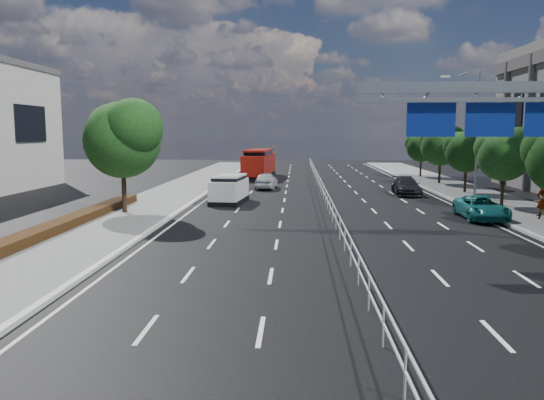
{
  "coord_description": "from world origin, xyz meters",
  "views": [
    {
      "loc": [
        -1.96,
        -12.27,
        4.79
      ],
      "look_at": [
        -2.82,
        6.33,
        2.4
      ],
      "focal_mm": 35.0,
      "sensor_mm": 36.0,
      "label": 1
    }
  ],
  "objects_px": {
    "overhead_gantry": "(510,112)",
    "parked_car_teal": "(481,208)",
    "parked_car_dark": "(406,186)",
    "near_car_silver": "(266,181)",
    "pedestrian_b": "(542,202)",
    "pedestrian_a": "(543,201)",
    "white_minivan": "(229,189)",
    "red_bus": "(259,163)",
    "near_car_dark": "(257,163)"
  },
  "relations": [
    {
      "from": "overhead_gantry",
      "to": "parked_car_teal",
      "type": "bearing_deg",
      "value": 77.8
    },
    {
      "from": "parked_car_dark",
      "to": "overhead_gantry",
      "type": "bearing_deg",
      "value": -87.52
    },
    {
      "from": "near_car_silver",
      "to": "pedestrian_b",
      "type": "xyz_separation_m",
      "value": [
        16.19,
        -15.11,
        0.22
      ]
    },
    {
      "from": "parked_car_dark",
      "to": "pedestrian_b",
      "type": "height_order",
      "value": "pedestrian_b"
    },
    {
      "from": "parked_car_teal",
      "to": "pedestrian_b",
      "type": "height_order",
      "value": "pedestrian_b"
    },
    {
      "from": "overhead_gantry",
      "to": "pedestrian_a",
      "type": "relative_size",
      "value": 5.18
    },
    {
      "from": "parked_car_teal",
      "to": "pedestrian_a",
      "type": "height_order",
      "value": "pedestrian_a"
    },
    {
      "from": "parked_car_teal",
      "to": "overhead_gantry",
      "type": "bearing_deg",
      "value": -100.71
    },
    {
      "from": "near_car_silver",
      "to": "pedestrian_a",
      "type": "distance_m",
      "value": 22.54
    },
    {
      "from": "white_minivan",
      "to": "parked_car_teal",
      "type": "distance_m",
      "value": 16.04
    },
    {
      "from": "white_minivan",
      "to": "pedestrian_a",
      "type": "bearing_deg",
      "value": -14.9
    },
    {
      "from": "white_minivan",
      "to": "parked_car_dark",
      "type": "distance_m",
      "value": 14.03
    },
    {
      "from": "parked_car_teal",
      "to": "parked_car_dark",
      "type": "bearing_deg",
      "value": 100.5
    },
    {
      "from": "red_bus",
      "to": "pedestrian_a",
      "type": "bearing_deg",
      "value": -53.58
    },
    {
      "from": "overhead_gantry",
      "to": "pedestrian_b",
      "type": "relative_size",
      "value": 6.57
    },
    {
      "from": "red_bus",
      "to": "parked_car_dark",
      "type": "distance_m",
      "value": 19.71
    },
    {
      "from": "red_bus",
      "to": "pedestrian_b",
      "type": "xyz_separation_m",
      "value": [
        17.59,
        -26.35,
        -0.64
      ]
    },
    {
      "from": "white_minivan",
      "to": "red_bus",
      "type": "bearing_deg",
      "value": 94.14
    },
    {
      "from": "white_minivan",
      "to": "pedestrian_b",
      "type": "relative_size",
      "value": 2.94
    },
    {
      "from": "parked_car_teal",
      "to": "pedestrian_b",
      "type": "distance_m",
      "value": 3.4
    },
    {
      "from": "near_car_silver",
      "to": "near_car_dark",
      "type": "xyz_separation_m",
      "value": [
        -2.72,
        25.1,
        -0.01
      ]
    },
    {
      "from": "near_car_dark",
      "to": "overhead_gantry",
      "type": "bearing_deg",
      "value": 111.27
    },
    {
      "from": "near_car_dark",
      "to": "parked_car_dark",
      "type": "distance_m",
      "value": 32.22
    },
    {
      "from": "near_car_dark",
      "to": "pedestrian_a",
      "type": "distance_m",
      "value": 45.12
    },
    {
      "from": "overhead_gantry",
      "to": "near_car_silver",
      "type": "height_order",
      "value": "overhead_gantry"
    },
    {
      "from": "pedestrian_a",
      "to": "pedestrian_b",
      "type": "relative_size",
      "value": 1.27
    },
    {
      "from": "pedestrian_b",
      "to": "pedestrian_a",
      "type": "bearing_deg",
      "value": 80.65
    },
    {
      "from": "pedestrian_b",
      "to": "overhead_gantry",
      "type": "bearing_deg",
      "value": 67.37
    },
    {
      "from": "white_minivan",
      "to": "pedestrian_a",
      "type": "distance_m",
      "value": 19.1
    },
    {
      "from": "red_bus",
      "to": "pedestrian_b",
      "type": "relative_size",
      "value": 6.51
    },
    {
      "from": "pedestrian_a",
      "to": "white_minivan",
      "type": "bearing_deg",
      "value": -24.88
    },
    {
      "from": "white_minivan",
      "to": "parked_car_teal",
      "type": "bearing_deg",
      "value": -16.68
    },
    {
      "from": "near_car_silver",
      "to": "pedestrian_a",
      "type": "height_order",
      "value": "pedestrian_a"
    },
    {
      "from": "overhead_gantry",
      "to": "white_minivan",
      "type": "bearing_deg",
      "value": 134.81
    },
    {
      "from": "pedestrian_b",
      "to": "white_minivan",
      "type": "bearing_deg",
      "value": -7.13
    },
    {
      "from": "white_minivan",
      "to": "red_bus",
      "type": "distance_m",
      "value": 20.52
    },
    {
      "from": "near_car_silver",
      "to": "near_car_dark",
      "type": "bearing_deg",
      "value": -79.29
    },
    {
      "from": "overhead_gantry",
      "to": "parked_car_teal",
      "type": "relative_size",
      "value": 2.22
    },
    {
      "from": "near_car_dark",
      "to": "pedestrian_b",
      "type": "bearing_deg",
      "value": 120.13
    },
    {
      "from": "red_bus",
      "to": "parked_car_dark",
      "type": "relative_size",
      "value": 2.23
    },
    {
      "from": "white_minivan",
      "to": "near_car_dark",
      "type": "distance_m",
      "value": 34.36
    },
    {
      "from": "near_car_dark",
      "to": "pedestrian_a",
      "type": "relative_size",
      "value": 2.12
    },
    {
      "from": "near_car_silver",
      "to": "overhead_gantry",
      "type": "bearing_deg",
      "value": 121.02
    },
    {
      "from": "near_car_silver",
      "to": "pedestrian_b",
      "type": "relative_size",
      "value": 2.63
    },
    {
      "from": "overhead_gantry",
      "to": "near_car_dark",
      "type": "relative_size",
      "value": 2.44
    },
    {
      "from": "near_car_dark",
      "to": "parked_car_teal",
      "type": "bearing_deg",
      "value": 115.93
    },
    {
      "from": "near_car_silver",
      "to": "parked_car_dark",
      "type": "xyz_separation_m",
      "value": [
        11.02,
        -4.03,
        -0.04
      ]
    },
    {
      "from": "overhead_gantry",
      "to": "near_car_silver",
      "type": "xyz_separation_m",
      "value": [
        -11.26,
        22.6,
        -4.91
      ]
    },
    {
      "from": "parked_car_dark",
      "to": "pedestrian_a",
      "type": "xyz_separation_m",
      "value": [
        4.84,
        -11.97,
        0.47
      ]
    },
    {
      "from": "near_car_silver",
      "to": "pedestrian_a",
      "type": "bearing_deg",
      "value": 139.28
    }
  ]
}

